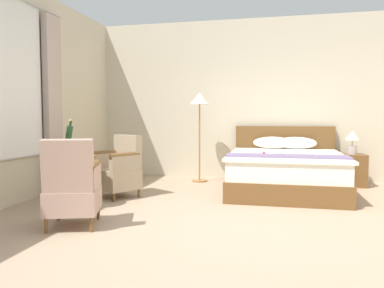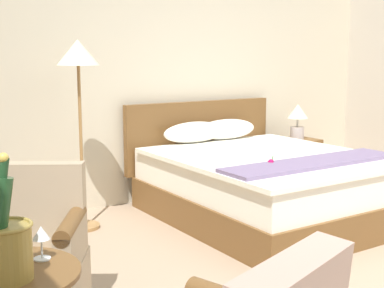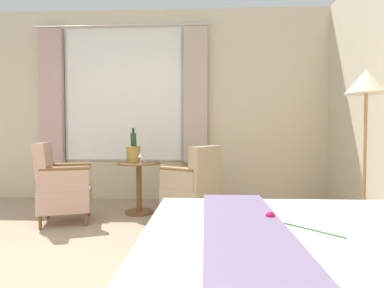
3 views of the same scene
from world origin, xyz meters
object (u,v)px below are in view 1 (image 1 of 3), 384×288
armchair_by_window (118,169)px  nightstand (351,170)px  bed (285,170)px  side_table_round (74,177)px  floor_lamp_brass (200,106)px  wine_glass_near_bucket (87,148)px  wine_glass_near_edge (66,147)px  bedside_lamp (352,140)px  champagne_bucket (70,145)px  armchair_facing_bed (72,187)px

armchair_by_window → nightstand: bearing=25.1°
bed → side_table_round: (-2.72, -1.70, 0.07)m
floor_lamp_brass → armchair_by_window: 2.05m
wine_glass_near_bucket → wine_glass_near_edge: 0.30m
nightstand → bedside_lamp: (-0.00, 0.00, 0.53)m
bedside_lamp → floor_lamp_brass: bearing=-177.6°
champagne_bucket → wine_glass_near_edge: champagne_bucket is taller
champagne_bucket → wine_glass_near_edge: size_ratio=3.32×
champagne_bucket → wine_glass_near_bucket: (0.17, 0.13, -0.04)m
bedside_lamp → armchair_facing_bed: 4.70m
floor_lamp_brass → armchair_by_window: (-0.91, -1.55, -0.97)m
bedside_lamp → wine_glass_near_edge: bedside_lamp is taller
bedside_lamp → wine_glass_near_bucket: (-3.68, -2.35, -0.02)m
bed → champagne_bucket: size_ratio=4.57×
champagne_bucket → armchair_facing_bed: 0.97m
nightstand → armchair_by_window: armchair_by_window is taller
nightstand → champagne_bucket: size_ratio=1.16×
wine_glass_near_edge → armchair_facing_bed: armchair_facing_bed is taller
floor_lamp_brass → wine_glass_near_edge: size_ratio=11.37×
wine_glass_near_bucket → bed: bearing=32.8°
wine_glass_near_bucket → champagne_bucket: bearing=-142.5°
nightstand → floor_lamp_brass: 2.86m
nightstand → side_table_round: 4.54m
champagne_bucket → armchair_facing_bed: (0.46, -0.76, -0.38)m
floor_lamp_brass → wine_glass_near_edge: 2.68m
bed → champagne_bucket: bearing=-146.9°
nightstand → wine_glass_near_edge: size_ratio=3.84×
bed → champagne_bucket: (-2.73, -1.78, 0.49)m
wine_glass_near_edge → armchair_by_window: armchair_by_window is taller
side_table_round → champagne_bucket: size_ratio=1.42×
champagne_bucket → wine_glass_near_bucket: bearing=37.5°
side_table_round → wine_glass_near_edge: wine_glass_near_edge is taller
nightstand → wine_glass_near_bucket: (-3.68, -2.35, 0.50)m
wine_glass_near_edge → champagne_bucket: bearing=-43.0°
wine_glass_near_bucket → armchair_facing_bed: size_ratio=0.15×
nightstand → wine_glass_near_bucket: size_ratio=3.94×
nightstand → side_table_round: (-3.84, -2.41, 0.12)m
bed → armchair_facing_bed: size_ratio=2.27×
champagne_bucket → side_table_round: bearing=86.1°
bed → armchair_facing_bed: 3.40m
side_table_round → wine_glass_near_bucket: bearing=19.4°
bedside_lamp → bed: bearing=-147.9°
floor_lamp_brass → side_table_round: bearing=-117.7°
nightstand → wine_glass_near_edge: (-3.98, -2.35, 0.51)m
side_table_round → floor_lamp_brass: bearing=62.3°
bed → champagne_bucket: 3.29m
nightstand → champagne_bucket: 4.61m
champagne_bucket → nightstand: bearing=32.8°
floor_lamp_brass → side_table_round: floor_lamp_brass is taller
wine_glass_near_edge → armchair_facing_bed: size_ratio=0.15×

